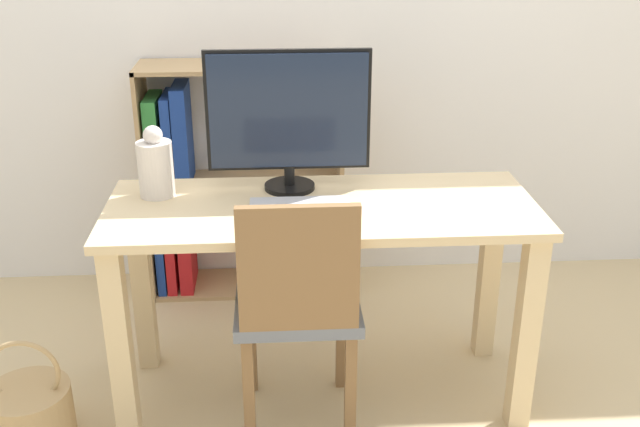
% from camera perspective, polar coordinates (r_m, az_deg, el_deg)
% --- Properties ---
extents(ground_plane, '(10.00, 10.00, 0.00)m').
position_cam_1_polar(ground_plane, '(2.81, 0.13, -13.39)').
color(ground_plane, '#CCB284').
extents(desk, '(1.41, 0.55, 0.74)m').
position_cam_1_polar(desk, '(2.51, 0.15, -2.54)').
color(desk, '#D8BC8C').
rests_on(desk, ground_plane).
extents(monitor, '(0.55, 0.17, 0.48)m').
position_cam_1_polar(monitor, '(2.51, -2.42, 7.52)').
color(monitor, black).
rests_on(monitor, desk).
extents(keyboard, '(0.33, 0.12, 0.02)m').
position_cam_1_polar(keyboard, '(2.42, -1.52, 0.62)').
color(keyboard, '#B2B2B7').
rests_on(keyboard, desk).
extents(vase, '(0.12, 0.12, 0.24)m').
position_cam_1_polar(vase, '(2.55, -12.43, 3.56)').
color(vase, silver).
rests_on(vase, desk).
extents(chair, '(0.40, 0.40, 0.86)m').
position_cam_1_polar(chair, '(2.39, -1.71, -6.87)').
color(chair, slate).
rests_on(chair, ground_plane).
extents(bookshelf, '(0.85, 0.28, 1.03)m').
position_cam_1_polar(bookshelf, '(3.32, -8.66, 2.19)').
color(bookshelf, tan).
rests_on(bookshelf, ground_plane).
extents(basket, '(0.27, 0.27, 0.39)m').
position_cam_1_polar(basket, '(2.70, -21.18, -14.02)').
color(basket, tan).
rests_on(basket, ground_plane).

